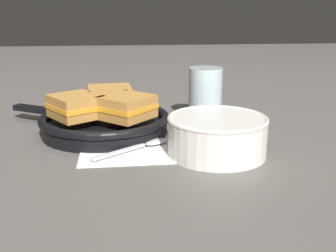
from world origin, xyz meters
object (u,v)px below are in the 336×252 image
(sandwich_near_right, at_px, (127,107))
(drinking_glass, at_px, (205,95))
(spoon, at_px, (145,144))
(skillet, at_px, (104,123))
(sandwich_near_left, at_px, (76,106))
(sandwich_far_left, at_px, (110,97))
(soup_bowl, at_px, (217,133))

(sandwich_near_right, bearing_deg, drinking_glass, 29.60)
(spoon, relative_size, drinking_glass, 1.16)
(skillet, bearing_deg, drinking_glass, 15.42)
(sandwich_near_right, height_order, drinking_glass, drinking_glass)
(sandwich_near_left, bearing_deg, sandwich_near_right, -9.02)
(spoon, relative_size, sandwich_near_left, 1.12)
(skillet, bearing_deg, sandwich_near_left, -157.37)
(sandwich_near_right, bearing_deg, sandwich_far_left, 110.98)
(sandwich_far_left, bearing_deg, spoon, -66.98)
(skillet, relative_size, sandwich_near_left, 2.74)
(sandwich_far_left, relative_size, drinking_glass, 0.83)
(skillet, distance_m, sandwich_near_right, 0.08)
(skillet, distance_m, sandwich_far_left, 0.07)
(spoon, xyz_separation_m, sandwich_near_left, (-0.14, 0.09, 0.06))
(skillet, relative_size, sandwich_far_left, 3.42)
(sandwich_near_left, bearing_deg, soup_bowl, -26.27)
(spoon, xyz_separation_m, sandwich_near_right, (-0.03, 0.07, 0.06))
(sandwich_near_left, bearing_deg, sandwich_far_left, 50.98)
(soup_bowl, height_order, skillet, soup_bowl)
(sandwich_far_left, bearing_deg, drinking_glass, 1.21)
(spoon, height_order, drinking_glass, drinking_glass)
(sandwich_far_left, bearing_deg, sandwich_near_left, -129.02)
(soup_bowl, distance_m, sandwich_near_right, 0.20)
(drinking_glass, bearing_deg, sandwich_near_right, -150.40)
(sandwich_far_left, bearing_deg, sandwich_near_right, -69.02)
(sandwich_near_left, distance_m, sandwich_far_left, 0.10)
(spoon, bearing_deg, skillet, 89.69)
(soup_bowl, bearing_deg, sandwich_near_right, 144.78)
(soup_bowl, xyz_separation_m, sandwich_far_left, (-0.20, 0.21, 0.02))
(sandwich_near_left, bearing_deg, skillet, 22.63)
(sandwich_near_left, height_order, drinking_glass, drinking_glass)
(sandwich_near_left, height_order, sandwich_near_right, same)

